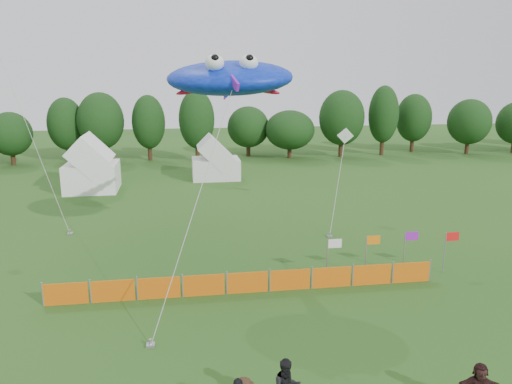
{
  "coord_description": "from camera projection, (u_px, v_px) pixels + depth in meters",
  "views": [
    {
      "loc": [
        -2.97,
        -13.34,
        9.85
      ],
      "look_at": [
        0.0,
        6.0,
        5.2
      ],
      "focal_mm": 35.0,
      "sensor_mm": 36.0,
      "label": 1
    }
  ],
  "objects": [
    {
      "name": "treeline",
      "position": [
        219.0,
        124.0,
        58.01
      ],
      "size": [
        104.57,
        8.78,
        8.36
      ],
      "color": "#382314",
      "rests_on": "ground"
    },
    {
      "name": "tent_left",
      "position": [
        92.0,
        168.0,
        42.76
      ],
      "size": [
        4.4,
        4.4,
        3.88
      ],
      "color": "white",
      "rests_on": "ground"
    },
    {
      "name": "tent_right",
      "position": [
        216.0,
        162.0,
        47.72
      ],
      "size": [
        4.54,
        3.63,
        3.2
      ],
      "color": "silver",
      "rests_on": "ground"
    },
    {
      "name": "barrier_fence",
      "position": [
        247.0,
        283.0,
        22.9
      ],
      "size": [
        17.9,
        0.06,
        1.0
      ],
      "color": "#D25C0B",
      "rests_on": "ground"
    },
    {
      "name": "flag_row",
      "position": [
        390.0,
        248.0,
        24.81
      ],
      "size": [
        6.73,
        0.42,
        2.16
      ],
      "color": "gray",
      "rests_on": "ground"
    },
    {
      "name": "stingray_kite",
      "position": [
        229.0,
        78.0,
        23.99
      ],
      "size": [
        7.62,
        15.32,
        10.76
      ],
      "color": "#1034E9",
      "rests_on": "ground"
    },
    {
      "name": "small_kite_white",
      "position": [
        341.0,
        162.0,
        34.04
      ],
      "size": [
        3.39,
        5.9,
        6.15
      ],
      "color": "white",
      "rests_on": "ground"
    },
    {
      "name": "small_kite_dark",
      "position": [
        14.0,
        93.0,
        31.97
      ],
      "size": [
        6.27,
        5.7,
        14.96
      ],
      "color": "black",
      "rests_on": "ground"
    }
  ]
}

